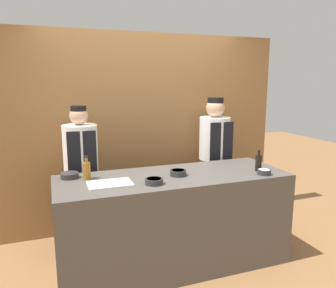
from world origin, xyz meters
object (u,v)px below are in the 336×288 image
object	(u,v)px
sauce_bowl_red	(154,181)
cutting_board	(110,184)
sauce_bowl_orange	(70,175)
bottle_soy	(259,163)
chef_right	(214,158)
sauce_bowl_brown	(178,172)
sauce_bowl_white	(264,172)
chef_left	(82,173)
bottle_amber	(87,170)

from	to	relation	value
sauce_bowl_red	cutting_board	distance (m)	0.39
sauce_bowl_orange	bottle_soy	world-z (taller)	bottle_soy
sauce_bowl_orange	chef_right	world-z (taller)	chef_right
sauce_bowl_brown	chef_right	distance (m)	1.05
sauce_bowl_orange	sauce_bowl_red	xyz separation A→B (m)	(0.69, -0.44, -0.00)
sauce_bowl_white	sauce_bowl_red	world-z (taller)	same
sauce_bowl_white	sauce_bowl_brown	xyz separation A→B (m)	(-0.80, 0.25, 0.00)
chef_left	chef_right	size ratio (longest dim) A/B	0.96
sauce_bowl_brown	bottle_amber	distance (m)	0.86
sauce_bowl_orange	chef_right	size ratio (longest dim) A/B	0.10
sauce_bowl_white	chef_left	distance (m)	1.91
cutting_board	bottle_amber	xyz separation A→B (m)	(-0.17, 0.25, 0.08)
bottle_amber	cutting_board	bearing A→B (deg)	-56.73
sauce_bowl_red	bottle_soy	distance (m)	1.13
sauce_bowl_brown	sauce_bowl_red	bearing A→B (deg)	-149.64
sauce_bowl_red	cutting_board	xyz separation A→B (m)	(-0.37, 0.10, -0.02)
bottle_soy	chef_left	world-z (taller)	chef_left
sauce_bowl_brown	chef_left	size ratio (longest dim) A/B	0.10
chef_left	sauce_bowl_orange	bearing A→B (deg)	-108.47
sauce_bowl_white	chef_right	bearing A→B (deg)	92.07
sauce_bowl_white	sauce_bowl_orange	bearing A→B (deg)	163.72
sauce_bowl_white	chef_left	bearing A→B (deg)	149.63
bottle_soy	chef_right	size ratio (longest dim) A/B	0.14
chef_left	sauce_bowl_brown	bearing A→B (deg)	-40.17
bottle_amber	chef_left	distance (m)	0.56
chef_left	chef_right	world-z (taller)	chef_right
sauce_bowl_brown	bottle_amber	world-z (taller)	bottle_amber
sauce_bowl_orange	chef_left	world-z (taller)	chef_left
bottle_soy	chef_left	xyz separation A→B (m)	(-1.67, 0.83, -0.17)
bottle_amber	chef_left	bearing A→B (deg)	90.35
sauce_bowl_brown	cutting_board	world-z (taller)	sauce_bowl_brown
chef_left	chef_right	xyz separation A→B (m)	(1.61, 0.00, 0.04)
sauce_bowl_orange	bottle_amber	size ratio (longest dim) A/B	0.76
sauce_bowl_white	bottle_soy	bearing A→B (deg)	79.69
chef_left	cutting_board	bearing A→B (deg)	-77.75
chef_right	sauce_bowl_white	bearing A→B (deg)	-87.93
bottle_amber	chef_right	size ratio (longest dim) A/B	0.14
sauce_bowl_brown	cutting_board	size ratio (longest dim) A/B	0.41
bottle_soy	chef_left	size ratio (longest dim) A/B	0.14
cutting_board	bottle_soy	bearing A→B (deg)	-1.87
sauce_bowl_white	bottle_amber	world-z (taller)	bottle_amber
sauce_bowl_brown	chef_left	world-z (taller)	chef_left
sauce_bowl_brown	sauce_bowl_orange	bearing A→B (deg)	164.73
sauce_bowl_orange	sauce_bowl_white	bearing A→B (deg)	-16.28
bottle_amber	chef_right	distance (m)	1.70
sauce_bowl_brown	bottle_soy	xyz separation A→B (m)	(0.83, -0.12, 0.06)
sauce_bowl_white	bottle_soy	size ratio (longest dim) A/B	0.58
cutting_board	sauce_bowl_brown	bearing A→B (deg)	6.27
sauce_bowl_brown	bottle_soy	bearing A→B (deg)	-8.44
sauce_bowl_orange	cutting_board	bearing A→B (deg)	-47.26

